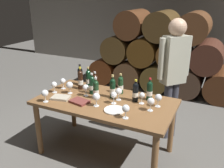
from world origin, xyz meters
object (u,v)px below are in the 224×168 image
Objects in this scene: wine_bottle_7 at (95,83)px; wine_glass_0 at (114,95)px; wine_glass_3 at (63,81)px; wine_glass_5 at (45,93)px; wine_bottle_9 at (150,91)px; dining_table at (105,107)px; wine_glass_8 at (54,85)px; wine_bottle_0 at (80,80)px; wine_glass_9 at (69,85)px; wine_bottle_5 at (113,88)px; wine_bottle_8 at (96,89)px; wine_bottle_4 at (88,79)px; wine_bottle_2 at (92,85)px; wine_glass_7 at (119,92)px; wine_glass_10 at (158,98)px; tasting_notebook at (61,98)px; wine_glass_11 at (126,109)px; wine_glass_6 at (96,97)px; wine_glass_2 at (151,102)px; wine_bottle_1 at (121,85)px; wine_bottle_6 at (135,92)px; wine_glass_1 at (86,88)px; leather_ledger at (79,101)px; wine_bottle_3 at (80,76)px; serving_plate at (114,110)px; sommelier_presenting at (174,69)px; wine_glass_4 at (142,96)px.

wine_bottle_7 reaches higher than wine_glass_0.
wine_glass_3 is 0.97× the size of wine_glass_5.
dining_table is at bearing -152.39° from wine_bottle_9.
wine_glass_8 is at bearing -174.89° from dining_table.
wine_bottle_7 is (0.22, 0.02, -0.02)m from wine_bottle_0.
wine_glass_8 is 0.21m from wine_glass_9.
wine_bottle_5 is 0.46m from wine_bottle_9.
wine_bottle_0 reaches higher than wine_bottle_8.
wine_bottle_2 is at bearing -47.74° from wine_bottle_4.
wine_glass_8 is at bearing -170.10° from wine_glass_7.
wine_bottle_0 is 0.12m from wine_bottle_4.
wine_glass_10 is 1.21m from tasting_notebook.
wine_bottle_5 reaches higher than wine_glass_0.
wine_bottle_8 reaches higher than wine_glass_11.
wine_bottle_5 is at bearing 78.06° from wine_glass_6.
wine_glass_2 is at bearing -1.16° from wine_glass_9.
wine_glass_5 is (-0.71, -0.65, -0.01)m from wine_bottle_1.
wine_glass_0 is (-0.21, -0.18, -0.02)m from wine_bottle_6.
wine_glass_11 is at bearing -25.32° from wine_glass_1.
leather_ledger is at bearing -142.97° from dining_table.
wine_bottle_1 reaches higher than wine_glass_0.
wine_bottle_4 is 0.31m from wine_glass_1.
wine_glass_8 reaches higher than wine_glass_0.
wine_glass_3 is (-0.13, -0.24, -0.02)m from wine_bottle_3.
dining_table is at bearing -156.69° from wine_bottle_6.
wine_bottle_9 is (0.74, 0.13, 0.00)m from wine_bottle_2.
wine_bottle_0 reaches higher than wine_bottle_4.
wine_glass_6 reaches higher than serving_plate.
wine_bottle_9 is (0.49, 0.25, 0.22)m from dining_table.
wine_glass_1 is at bearing 175.99° from dining_table.
wine_glass_10 is at bearing 37.37° from serving_plate.
wine_bottle_0 is 2.03× the size of wine_glass_1.
sommelier_presenting is (1.14, 0.55, 0.15)m from wine_bottle_0.
wine_glass_2 is 0.09× the size of sommelier_presenting.
wine_glass_2 is 1.13m from tasting_notebook.
wine_bottle_0 is at bearing 131.59° from leather_ledger.
wine_bottle_6 is 0.10m from wine_glass_4.
wine_bottle_9 is 0.15m from wine_glass_4.
wine_glass_6 is (0.40, -0.49, -0.01)m from wine_bottle_4.
wine_bottle_9 is at bearing 2.81° from wine_bottle_7.
wine_glass_11 is at bearing -61.50° from wine_bottle_1.
wine_bottle_7 is 1.74× the size of wine_glass_2.
wine_bottle_9 is (0.14, 0.11, 0.00)m from wine_bottle_6.
leather_ledger is at bearing -156.28° from wine_glass_4.
wine_glass_9 is at bearing -147.52° from sommelier_presenting.
wine_bottle_4 is (0.06, 0.10, -0.01)m from wine_bottle_0.
wine_bottle_0 reaches higher than wine_glass_0.
wine_bottle_6 reaches higher than tasting_notebook.
wine_bottle_6 is at bearing 27.04° from wine_glass_5.
wine_glass_4 is at bearing 10.68° from wine_bottle_8.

